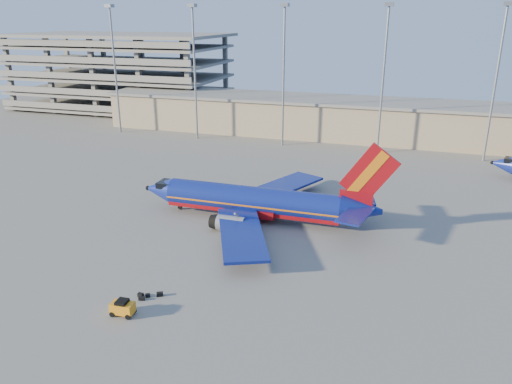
% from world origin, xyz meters
% --- Properties ---
extents(ground, '(220.00, 220.00, 0.00)m').
position_xyz_m(ground, '(0.00, 0.00, 0.00)').
color(ground, slate).
rests_on(ground, ground).
extents(terminal_building, '(122.00, 16.00, 8.50)m').
position_xyz_m(terminal_building, '(10.00, 58.00, 4.32)').
color(terminal_building, gray).
rests_on(terminal_building, ground).
extents(parking_garage, '(62.00, 32.00, 21.40)m').
position_xyz_m(parking_garage, '(-62.00, 74.05, 11.73)').
color(parking_garage, slate).
rests_on(parking_garage, ground).
extents(light_mast_row, '(101.60, 1.60, 28.65)m').
position_xyz_m(light_mast_row, '(5.00, 46.00, 17.55)').
color(light_mast_row, gray).
rests_on(light_mast_row, ground).
extents(aircraft_main, '(35.16, 33.87, 11.92)m').
position_xyz_m(aircraft_main, '(2.82, 4.93, 2.55)').
color(aircraft_main, navy).
rests_on(aircraft_main, ground).
extents(baggage_tug, '(2.22, 1.42, 1.55)m').
position_xyz_m(baggage_tug, '(-2.11, -21.07, 0.81)').
color(baggage_tug, orange).
rests_on(baggage_tug, ground).
extents(luggage_pile, '(2.43, 1.79, 0.40)m').
position_xyz_m(luggage_pile, '(-1.37, -17.59, 0.19)').
color(luggage_pile, black).
rests_on(luggage_pile, ground).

